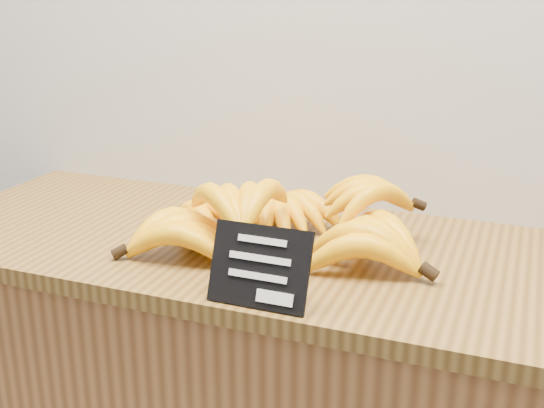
% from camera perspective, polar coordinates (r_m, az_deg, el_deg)
% --- Properties ---
extents(counter_top, '(1.38, 0.54, 0.03)m').
position_cam_1_polar(counter_top, '(1.23, 0.84, -3.94)').
color(counter_top, brown).
rests_on(counter_top, counter).
extents(chalkboard_sign, '(0.15, 0.05, 0.11)m').
position_cam_1_polar(chalkboard_sign, '(0.99, -1.05, -5.27)').
color(chalkboard_sign, black).
rests_on(chalkboard_sign, counter_top).
extents(banana_pile, '(0.53, 0.38, 0.12)m').
position_cam_1_polar(banana_pile, '(1.20, 0.31, -1.29)').
color(banana_pile, '#FFBA0A').
rests_on(banana_pile, counter_top).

